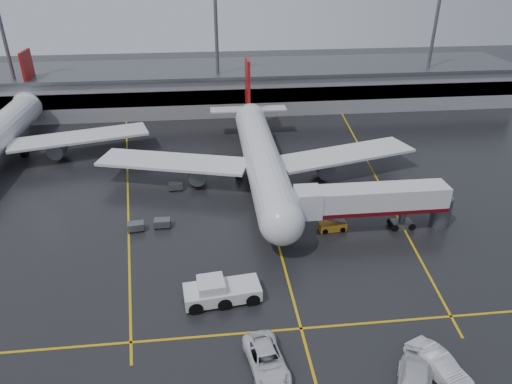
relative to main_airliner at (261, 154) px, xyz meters
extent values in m
plane|color=black|center=(0.00, -9.70, -4.21)|extent=(220.00, 220.00, 0.00)
cube|color=gold|center=(0.00, -9.70, -4.20)|extent=(0.25, 90.00, 0.02)
cube|color=gold|center=(0.00, -31.70, -4.20)|extent=(60.00, 0.25, 0.02)
cube|color=gold|center=(-20.00, 0.30, -4.20)|extent=(9.99, 69.35, 0.02)
cube|color=gold|center=(18.00, 0.30, -4.20)|extent=(7.57, 69.64, 0.02)
cube|color=gray|center=(0.00, 38.30, -0.21)|extent=(120.00, 18.00, 8.00)
cube|color=black|center=(0.00, 29.50, 0.29)|extent=(120.00, 0.40, 3.00)
cube|color=#595B60|center=(0.00, 38.30, 4.09)|extent=(122.00, 19.00, 0.60)
cylinder|color=#595B60|center=(-45.00, 32.30, 8.29)|extent=(0.70, 0.70, 25.00)
cylinder|color=#595B60|center=(-5.00, 32.30, 8.29)|extent=(0.70, 0.70, 25.00)
cylinder|color=#595B60|center=(40.00, 32.30, 8.29)|extent=(0.70, 0.70, 25.00)
cylinder|color=silver|center=(0.00, -1.70, -0.01)|extent=(5.20, 36.00, 5.20)
sphere|color=silver|center=(0.00, -19.70, -0.01)|extent=(5.20, 5.20, 5.20)
cone|color=silver|center=(0.00, 19.30, 0.59)|extent=(4.94, 8.00, 4.94)
cube|color=maroon|center=(0.00, 20.30, 5.49)|extent=(0.50, 5.50, 8.50)
cube|color=silver|center=(0.00, 19.30, 0.79)|extent=(14.00, 3.00, 0.25)
cube|color=silver|center=(-13.00, 0.30, -0.81)|extent=(22.80, 11.83, 0.40)
cube|color=silver|center=(13.00, 0.30, -0.81)|extent=(22.80, 11.83, 0.40)
cylinder|color=#595B60|center=(-9.50, -0.70, -2.21)|extent=(2.60, 4.50, 2.60)
cylinder|color=#595B60|center=(9.50, -0.70, -2.21)|extent=(2.60, 4.50, 2.60)
cylinder|color=#595B60|center=(0.00, -16.70, -3.21)|extent=(0.56, 0.56, 2.00)
cylinder|color=#595B60|center=(-3.20, 1.30, -3.21)|extent=(0.56, 0.56, 2.00)
cylinder|color=#595B60|center=(3.20, 1.30, -3.21)|extent=(0.56, 0.56, 2.00)
cylinder|color=black|center=(0.00, -16.70, -3.76)|extent=(0.40, 1.10, 1.10)
cylinder|color=black|center=(-3.20, 1.30, -3.66)|extent=(1.00, 1.40, 1.40)
cylinder|color=black|center=(3.20, 1.30, -3.66)|extent=(1.00, 1.40, 1.40)
cone|color=silver|center=(-42.00, 31.30, 0.59)|extent=(4.94, 8.00, 4.94)
cube|color=maroon|center=(-42.00, 32.30, 5.49)|extent=(0.50, 5.50, 8.50)
cube|color=silver|center=(-42.00, 31.30, 0.79)|extent=(14.00, 3.00, 0.25)
cube|color=silver|center=(-29.00, 12.30, -0.81)|extent=(22.80, 11.83, 0.40)
cylinder|color=#595B60|center=(-32.50, 11.30, -2.21)|extent=(2.60, 4.50, 2.60)
cylinder|color=#595B60|center=(-38.80, 13.30, -3.21)|extent=(0.56, 0.56, 2.00)
cylinder|color=black|center=(-38.80, 13.30, -3.66)|extent=(1.00, 1.40, 1.40)
cube|color=silver|center=(12.00, -15.70, 0.19)|extent=(18.00, 3.20, 3.00)
cube|color=#51070D|center=(12.00, -15.70, -1.11)|extent=(18.00, 3.30, 0.50)
cube|color=silver|center=(3.80, -15.70, 0.19)|extent=(3.00, 3.40, 3.30)
cylinder|color=#595B60|center=(16.00, -15.70, -2.71)|extent=(0.80, 0.80, 3.00)
cube|color=#595B60|center=(16.00, -15.70, -3.76)|extent=(2.60, 1.60, 0.90)
cylinder|color=#595B60|center=(21.00, -15.70, -2.21)|extent=(2.40, 2.40, 4.00)
cylinder|color=black|center=(14.90, -15.70, -3.76)|extent=(0.90, 1.80, 0.90)
cylinder|color=black|center=(17.10, -15.70, -3.76)|extent=(0.90, 1.80, 0.90)
cube|color=silver|center=(-7.06, -26.89, -3.24)|extent=(7.86, 3.86, 1.30)
cube|color=silver|center=(-8.14, -27.01, -2.16)|extent=(2.87, 2.87, 1.08)
cube|color=black|center=(-8.14, -27.01, -2.16)|extent=(2.58, 2.58, 0.97)
cylinder|color=black|center=(-9.86, -27.21, -3.61)|extent=(1.76, 3.38, 1.40)
cylinder|color=black|center=(-7.06, -26.89, -3.61)|extent=(1.76, 3.38, 1.40)
cylinder|color=black|center=(-4.27, -26.58, -3.61)|extent=(1.76, 3.38, 1.40)
cube|color=gold|center=(7.22, -15.30, -3.69)|extent=(3.49, 1.65, 1.04)
cube|color=#595B60|center=(7.22, -15.30, -2.70)|extent=(3.33, 1.08, 1.19)
cylinder|color=black|center=(6.09, -15.38, -3.93)|extent=(0.77, 1.65, 0.66)
cylinder|color=black|center=(8.35, -15.22, -3.93)|extent=(0.77, 1.65, 0.66)
imported|color=silver|center=(-3.79, -35.82, -3.33)|extent=(3.86, 6.68, 1.75)
imported|color=silver|center=(10.21, -37.94, -3.26)|extent=(4.13, 6.12, 1.91)
cube|color=#595B60|center=(-13.97, -12.32, -3.56)|extent=(2.02, 1.33, 0.90)
cylinder|color=black|center=(-14.78, -12.80, -4.03)|extent=(0.40, 0.20, 0.40)
cylinder|color=black|center=(-13.18, -12.83, -4.03)|extent=(0.40, 0.20, 0.40)
cylinder|color=black|center=(-14.76, -11.80, -4.03)|extent=(0.40, 0.20, 0.40)
cylinder|color=black|center=(-13.16, -11.83, -4.03)|extent=(0.40, 0.20, 0.40)
cube|color=#595B60|center=(-17.21, -12.79, -3.56)|extent=(2.14, 1.53, 0.90)
cylinder|color=black|center=(-17.94, -13.38, -4.03)|extent=(0.40, 0.20, 0.40)
cylinder|color=black|center=(-16.35, -13.19, -4.03)|extent=(0.40, 0.20, 0.40)
cylinder|color=black|center=(-18.06, -12.38, -4.03)|extent=(0.40, 0.20, 0.40)
cylinder|color=black|center=(-16.47, -12.20, -4.03)|extent=(0.40, 0.20, 0.40)
cube|color=#595B60|center=(-12.74, -2.20, -3.56)|extent=(2.10, 1.46, 0.90)
cylinder|color=black|center=(-13.50, -2.76, -4.03)|extent=(0.40, 0.20, 0.40)
cylinder|color=black|center=(-11.90, -2.63, -4.03)|extent=(0.40, 0.20, 0.40)
cylinder|color=black|center=(-13.58, -1.76, -4.03)|extent=(0.40, 0.20, 0.40)
cylinder|color=black|center=(-11.98, -1.63, -4.03)|extent=(0.40, 0.20, 0.40)
camera|label=1|loc=(-7.69, -63.13, 27.06)|focal=32.48mm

